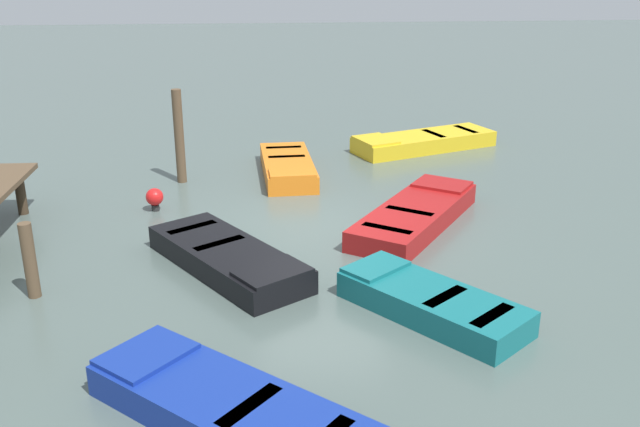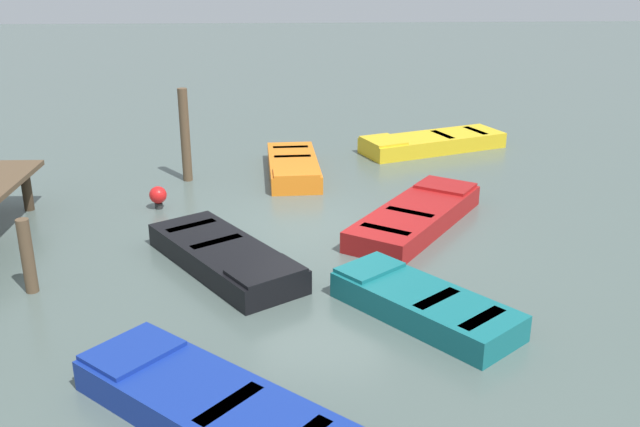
{
  "view_description": "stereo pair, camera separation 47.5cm",
  "coord_description": "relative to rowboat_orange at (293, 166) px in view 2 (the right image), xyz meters",
  "views": [
    {
      "loc": [
        -12.78,
        1.1,
        5.14
      ],
      "look_at": [
        0.0,
        0.0,
        0.35
      ],
      "focal_mm": 40.26,
      "sensor_mm": 36.0,
      "label": 1
    },
    {
      "loc": [
        -12.81,
        0.62,
        5.14
      ],
      "look_at": [
        0.0,
        0.0,
        0.35
      ],
      "focal_mm": 40.26,
      "sensor_mm": 36.0,
      "label": 2
    }
  ],
  "objects": [
    {
      "name": "rowboat_blue",
      "position": [
        -9.47,
        1.07,
        -0.0
      ],
      "size": [
        3.31,
        3.53,
        0.46
      ],
      "rotation": [
        0.0,
        0.0,
        0.85
      ],
      "color": "navy",
      "rests_on": "ground_plane"
    },
    {
      "name": "rowboat_orange",
      "position": [
        0.0,
        0.0,
        0.0
      ],
      "size": [
        3.14,
        1.28,
        0.46
      ],
      "rotation": [
        0.0,
        0.0,
        3.19
      ],
      "color": "orange",
      "rests_on": "ground_plane"
    },
    {
      "name": "mooring_piling_far_left",
      "position": [
        -0.28,
        2.47,
        0.86
      ],
      "size": [
        0.22,
        0.22,
        2.16
      ],
      "primitive_type": "cylinder",
      "color": "brown",
      "rests_on": "ground_plane"
    },
    {
      "name": "marker_buoy",
      "position": [
        -2.19,
        2.84,
        0.07
      ],
      "size": [
        0.36,
        0.36,
        0.48
      ],
      "color": "#262626",
      "rests_on": "ground_plane"
    },
    {
      "name": "mooring_piling_near_left",
      "position": [
        -5.97,
        4.22,
        0.4
      ],
      "size": [
        0.2,
        0.2,
        1.23
      ],
      "primitive_type": "cylinder",
      "color": "brown",
      "rests_on": "ground_plane"
    },
    {
      "name": "rowboat_black",
      "position": [
        -5.23,
        1.22,
        -0.0
      ],
      "size": [
        3.49,
        2.9,
        0.46
      ],
      "rotation": [
        0.0,
        0.0,
        3.73
      ],
      "color": "black",
      "rests_on": "ground_plane"
    },
    {
      "name": "ground_plane",
      "position": [
        -3.59,
        -0.46,
        -0.22
      ],
      "size": [
        80.0,
        80.0,
        0.0
      ],
      "primitive_type": "plane",
      "color": "#4C5B56"
    },
    {
      "name": "rowboat_teal",
      "position": [
        -7.1,
        -1.81,
        0.0
      ],
      "size": [
        2.92,
        2.68,
        0.46
      ],
      "rotation": [
        0.0,
        0.0,
        0.69
      ],
      "color": "#14666B",
      "rests_on": "ground_plane"
    },
    {
      "name": "rowboat_yellow",
      "position": [
        2.06,
        -3.74,
        -0.0
      ],
      "size": [
        2.58,
        4.08,
        0.46
      ],
      "rotation": [
        0.0,
        0.0,
        1.95
      ],
      "color": "gold",
      "rests_on": "ground_plane"
    },
    {
      "name": "rowboat_red",
      "position": [
        -3.45,
        -2.35,
        -0.0
      ],
      "size": [
        3.81,
        3.14,
        0.46
      ],
      "rotation": [
        0.0,
        0.0,
        5.68
      ],
      "color": "maroon",
      "rests_on": "ground_plane"
    }
  ]
}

